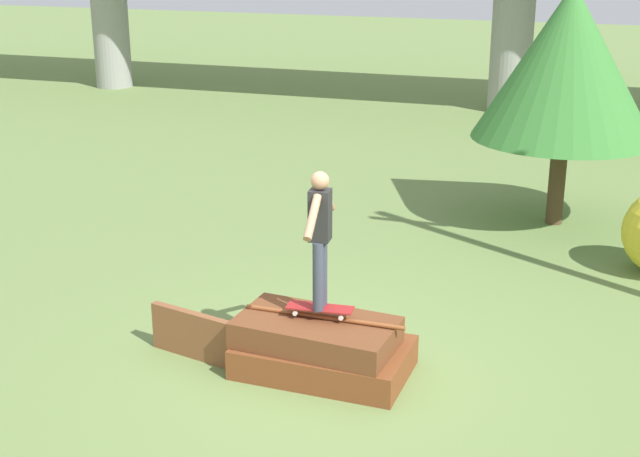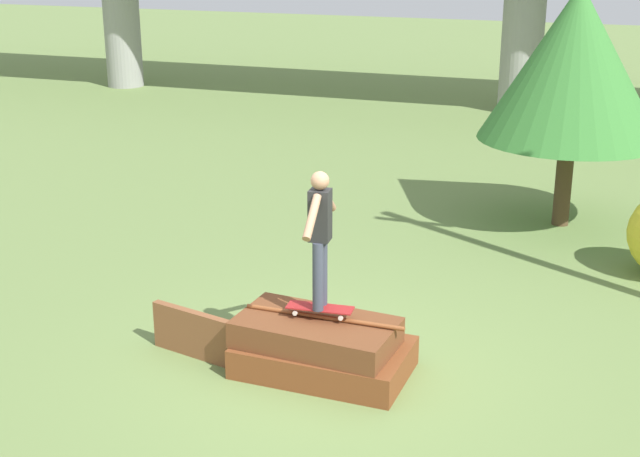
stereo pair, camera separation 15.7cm
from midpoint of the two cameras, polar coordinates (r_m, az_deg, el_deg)
ground_plane at (r=10.12m, az=-0.20°, el=-9.09°), size 80.00×80.00×0.00m
scrap_pile at (r=9.98m, az=-0.40°, el=-7.61°), size 1.93×1.20×0.68m
scrap_plank_loose at (r=10.34m, az=-8.05°, el=-6.91°), size 1.37×0.41×0.56m
skateboard at (r=9.81m, az=-0.46°, el=-5.12°), size 0.75×0.29×0.09m
skater at (r=9.49m, az=-0.47°, el=-0.15°), size 0.24×1.14×1.54m
tree_behind_right at (r=14.87m, az=15.26°, el=10.20°), size 2.93×2.93×3.92m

